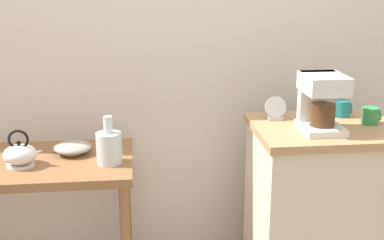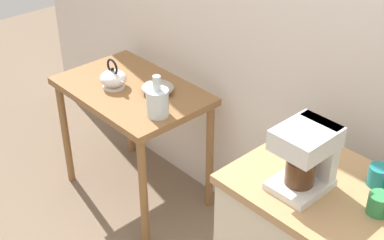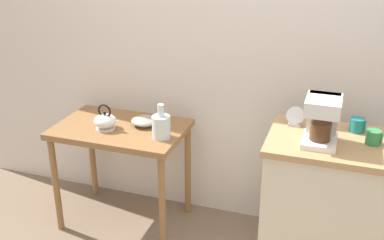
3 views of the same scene
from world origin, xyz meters
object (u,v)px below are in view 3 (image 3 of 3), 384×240
at_px(mug_dark_teal, 357,125).
at_px(mug_tall_green, 374,137).
at_px(glass_carafe_vase, 161,126).
at_px(bowl_stoneware, 145,121).
at_px(coffee_maker, 322,118).
at_px(table_clock, 295,117).
at_px(teakettle, 105,121).

relative_size(mug_dark_teal, mug_tall_green, 1.03).
distance_m(glass_carafe_vase, mug_dark_teal, 1.16).
xyz_separation_m(bowl_stoneware, mug_tall_green, (1.41, -0.15, 0.16)).
xyz_separation_m(bowl_stoneware, mug_dark_teal, (1.32, -0.01, 0.16)).
relative_size(coffee_maker, mug_tall_green, 3.02).
bearing_deg(table_clock, mug_dark_teal, 4.38).
height_order(teakettle, coffee_maker, coffee_maker).
xyz_separation_m(teakettle, table_clock, (1.19, 0.10, 0.15)).
xyz_separation_m(mug_dark_teal, table_clock, (-0.35, -0.03, 0.01)).
xyz_separation_m(glass_carafe_vase, mug_dark_teal, (1.14, 0.14, 0.11)).
xyz_separation_m(coffee_maker, table_clock, (-0.16, 0.18, -0.09)).
bearing_deg(mug_tall_green, teakettle, 179.52).
bearing_deg(bowl_stoneware, coffee_maker, -10.83).
height_order(coffee_maker, mug_tall_green, coffee_maker).
bearing_deg(glass_carafe_vase, mug_dark_teal, 6.86).
bearing_deg(bowl_stoneware, table_clock, -2.02).
bearing_deg(mug_tall_green, coffee_maker, -165.94).
bearing_deg(mug_dark_teal, mug_tall_green, -58.93).
height_order(mug_dark_teal, table_clock, table_clock).
height_order(coffee_maker, mug_dark_teal, coffee_maker).
bearing_deg(teakettle, bowl_stoneware, 31.97).
relative_size(mug_tall_green, table_clock, 0.74).
bearing_deg(bowl_stoneware, mug_tall_green, -6.03).
bearing_deg(teakettle, glass_carafe_vase, -1.52).
height_order(teakettle, table_clock, table_clock).
xyz_separation_m(coffee_maker, mug_tall_green, (0.27, 0.07, -0.10)).
relative_size(teakettle, glass_carafe_vase, 0.81).
distance_m(mug_tall_green, table_clock, 0.44).
distance_m(bowl_stoneware, coffee_maker, 1.18).
distance_m(teakettle, glass_carafe_vase, 0.40).
relative_size(teakettle, mug_dark_teal, 2.04).
distance_m(coffee_maker, table_clock, 0.26).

